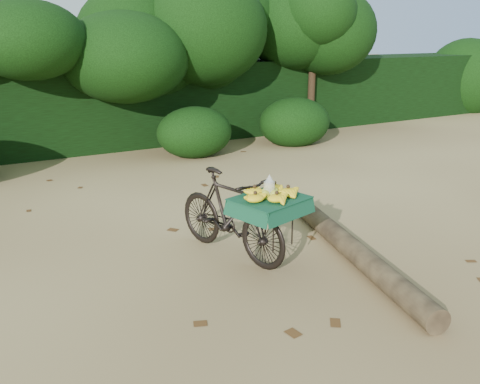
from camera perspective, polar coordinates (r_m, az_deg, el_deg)
ground at (r=6.39m, az=-1.74°, el=-5.40°), size 80.00×80.00×0.00m
vendor_bicycle at (r=5.77m, az=-0.94°, el=-2.46°), size 1.06×1.83×1.01m
fallen_log at (r=6.08m, az=11.84°, el=-5.75°), size 1.06×3.44×0.25m
hedge_backdrop at (r=11.96m, az=-15.81°, el=9.28°), size 26.00×1.80×1.80m
tree_row at (r=10.95m, az=-18.69°, el=14.11°), size 14.50×2.00×4.00m
bush_clumps at (r=10.27m, az=-10.25°, el=5.82°), size 8.80×1.70×0.90m
leaf_litter at (r=6.94m, az=-4.18°, el=-3.51°), size 7.00×7.30×0.01m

